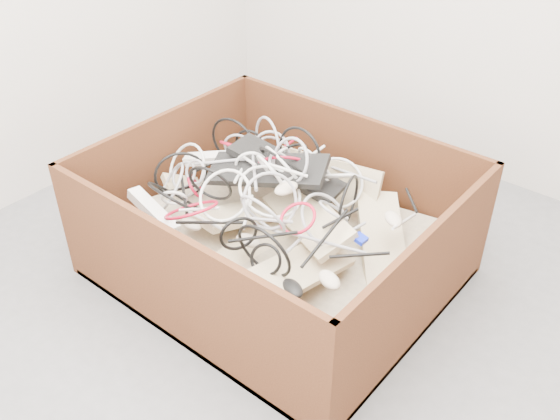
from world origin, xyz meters
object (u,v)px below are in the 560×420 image
Objects in this scene: power_strip_left at (215,158)px; vga_plug at (360,239)px; cardboard_box at (273,244)px; power_strip_right at (153,211)px.

power_strip_left reaches higher than vga_plug.
cardboard_box is at bearing -173.07° from vga_plug.
cardboard_box is 0.50m from power_strip_right.
cardboard_box is 4.65× the size of power_strip_right.
vga_plug is at bearing -22.59° from power_strip_left.
cardboard_box is at bearing -28.99° from power_strip_left.
cardboard_box is 29.16× the size of vga_plug.
power_strip_right is at bearing -136.61° from cardboard_box.
power_strip_left is at bearing 105.36° from power_strip_right.
power_strip_left is 0.40m from power_strip_right.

